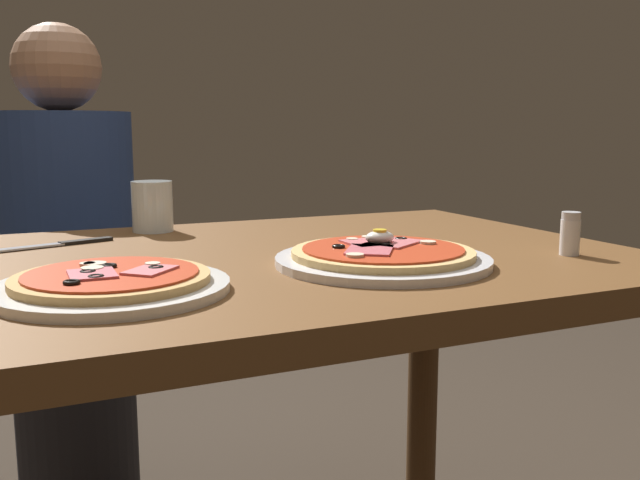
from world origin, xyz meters
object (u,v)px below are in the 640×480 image
(salt_shaker, at_px, (570,234))
(diner_person, at_px, (70,288))
(water_glass_far, at_px, (152,210))
(knife, at_px, (64,244))
(dining_table, at_px, (242,333))
(pizza_across_left, at_px, (112,283))
(pizza_foreground, at_px, (383,256))

(salt_shaker, distance_m, diner_person, 1.17)
(water_glass_far, xyz_separation_m, knife, (-0.17, -0.10, -0.04))
(dining_table, distance_m, pizza_across_left, 0.29)
(pizza_across_left, height_order, water_glass_far, water_glass_far)
(dining_table, distance_m, water_glass_far, 0.36)
(water_glass_far, bearing_deg, dining_table, -77.87)
(knife, bearing_deg, dining_table, -43.44)
(pizza_across_left, relative_size, knife, 1.46)
(knife, bearing_deg, pizza_foreground, -42.11)
(dining_table, relative_size, salt_shaker, 18.25)
(dining_table, bearing_deg, knife, 136.56)
(pizza_foreground, bearing_deg, dining_table, 139.88)
(dining_table, height_order, pizza_foreground, pizza_foreground)
(pizza_across_left, relative_size, salt_shaker, 4.18)
(knife, height_order, salt_shaker, salt_shaker)
(water_glass_far, relative_size, knife, 0.49)
(water_glass_far, bearing_deg, diner_person, 106.17)
(pizza_across_left, bearing_deg, diner_person, 88.77)
(diner_person, bearing_deg, knife, 85.12)
(dining_table, bearing_deg, water_glass_far, 102.13)
(knife, relative_size, diner_person, 0.16)
(water_glass_far, bearing_deg, pizza_across_left, -106.64)
(pizza_across_left, bearing_deg, water_glass_far, 73.36)
(pizza_across_left, height_order, salt_shaker, salt_shaker)
(pizza_foreground, bearing_deg, pizza_across_left, -177.64)
(diner_person, bearing_deg, water_glass_far, 106.17)
(pizza_across_left, xyz_separation_m, diner_person, (0.02, 0.90, -0.20))
(pizza_foreground, relative_size, water_glass_far, 3.26)
(dining_table, xyz_separation_m, diner_person, (-0.19, 0.74, -0.07))
(water_glass_far, height_order, salt_shaker, water_glass_far)
(pizza_foreground, xyz_separation_m, diner_person, (-0.36, 0.89, -0.20))
(dining_table, height_order, water_glass_far, water_glass_far)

